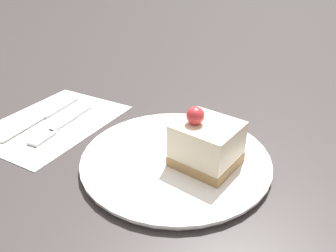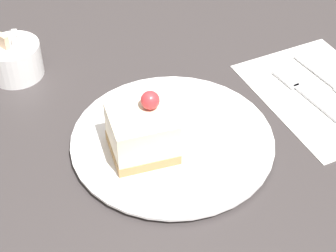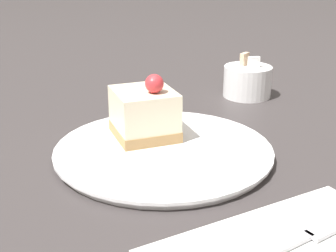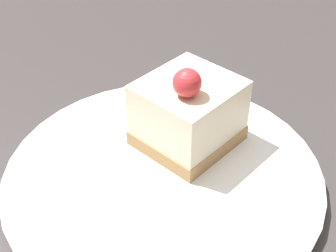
{
  "view_description": "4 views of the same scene",
  "coord_description": "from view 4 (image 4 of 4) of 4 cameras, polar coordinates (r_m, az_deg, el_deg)",
  "views": [
    {
      "loc": [
        -0.13,
        0.35,
        0.28
      ],
      "look_at": [
        0.03,
        -0.04,
        0.05
      ],
      "focal_mm": 35.0,
      "sensor_mm": 36.0,
      "label": 1
    },
    {
      "loc": [
        -0.29,
        -0.49,
        0.54
      ],
      "look_at": [
        -0.01,
        -0.04,
        0.05
      ],
      "focal_mm": 60.0,
      "sensor_mm": 36.0,
      "label": 2
    },
    {
      "loc": [
        0.46,
        -0.34,
        0.25
      ],
      "look_at": [
        -0.0,
        -0.01,
        0.03
      ],
      "focal_mm": 50.0,
      "sensor_mm": 36.0,
      "label": 3
    },
    {
      "loc": [
        0.27,
        0.12,
        0.29
      ],
      "look_at": [
        -0.01,
        -0.03,
        0.05
      ],
      "focal_mm": 50.0,
      "sensor_mm": 36.0,
      "label": 4
    }
  ],
  "objects": [
    {
      "name": "plate",
      "position": [
        0.41,
        -0.61,
        -5.89
      ],
      "size": [
        0.28,
        0.28,
        0.01
      ],
      "color": "white",
      "rests_on": "ground_plane"
    },
    {
      "name": "ground_plane",
      "position": [
        0.42,
        3.28,
        -6.78
      ],
      "size": [
        4.0,
        4.0,
        0.0
      ],
      "primitive_type": "plane",
      "color": "#383333"
    },
    {
      "name": "cake_slice",
      "position": [
        0.42,
        2.48,
        1.61
      ],
      "size": [
        0.1,
        0.1,
        0.09
      ],
      "rotation": [
        0.0,
        0.0,
        -0.26
      ],
      "color": "#AD8451",
      "rests_on": "plate"
    }
  ]
}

